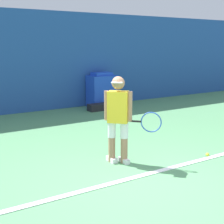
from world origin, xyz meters
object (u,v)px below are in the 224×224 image
at_px(tennis_ball, 207,155).
at_px(equipment_bag, 100,107).
at_px(tennis_player, 119,116).
at_px(covered_chair, 102,90).

height_order(tennis_ball, equipment_bag, equipment_bag).
relative_size(tennis_player, covered_chair, 1.32).
distance_m(tennis_player, tennis_ball, 1.85).
xyz_separation_m(covered_chair, equipment_bag, (-0.37, -0.52, -0.44)).
bearing_deg(tennis_player, equipment_bag, 109.33).
bearing_deg(equipment_bag, tennis_ball, -93.71).
height_order(tennis_player, equipment_bag, tennis_player).
xyz_separation_m(tennis_ball, equipment_bag, (0.30, 4.67, 0.07)).
height_order(tennis_ball, covered_chair, covered_chair).
distance_m(tennis_ball, equipment_bag, 4.68).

